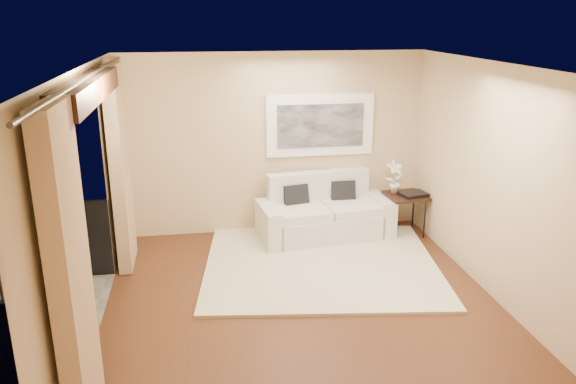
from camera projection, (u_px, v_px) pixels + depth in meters
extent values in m
plane|color=#502C17|center=(304.00, 307.00, 6.42)|extent=(5.00, 5.00, 0.00)
plane|color=white|center=(307.00, 67.00, 5.60)|extent=(5.00, 5.00, 0.00)
plane|color=tan|center=(274.00, 144.00, 8.36)|extent=(4.50, 0.00, 4.50)
plane|color=tan|center=(378.00, 312.00, 3.66)|extent=(4.50, 0.00, 4.50)
plane|color=tan|center=(500.00, 186.00, 6.35)|extent=(0.00, 5.00, 5.00)
plane|color=tan|center=(112.00, 161.00, 7.41)|extent=(0.00, 2.70, 2.70)
plane|color=tan|center=(40.00, 292.00, 3.93)|extent=(0.00, 2.70, 2.70)
plane|color=tan|center=(73.00, 87.00, 5.30)|extent=(0.00, 2.40, 2.40)
cube|color=black|center=(87.00, 90.00, 5.33)|extent=(0.28, 2.40, 0.22)
cube|color=#605B56|center=(13.00, 336.00, 5.96)|extent=(1.80, 2.60, 0.12)
cube|color=black|center=(37.00, 242.00, 6.98)|extent=(1.80, 0.06, 1.00)
cube|color=tan|center=(120.00, 169.00, 7.15)|extent=(0.16, 0.75, 2.62)
cube|color=tan|center=(70.00, 276.00, 4.24)|extent=(0.16, 0.75, 2.62)
cylinder|color=#4C473F|center=(88.00, 78.00, 5.30)|extent=(0.04, 4.80, 0.04)
cube|color=white|center=(320.00, 125.00, 8.36)|extent=(1.62, 0.05, 0.92)
cube|color=black|center=(321.00, 126.00, 8.32)|extent=(1.30, 0.02, 0.64)
cube|color=beige|center=(321.00, 264.00, 7.48)|extent=(3.36, 3.02, 0.04)
cube|color=silver|center=(325.00, 225.00, 8.37)|extent=(1.67, 1.02, 0.39)
cube|color=silver|center=(318.00, 196.00, 8.55)|extent=(1.59, 0.40, 0.76)
cube|color=silver|center=(269.00, 225.00, 8.11)|extent=(0.32, 0.86, 0.58)
cube|color=silver|center=(378.00, 214.00, 8.57)|extent=(0.32, 0.86, 0.58)
cube|color=silver|center=(301.00, 212.00, 8.16)|extent=(0.83, 0.83, 0.13)
cube|color=silver|center=(350.00, 207.00, 8.36)|extent=(0.83, 0.83, 0.13)
cube|color=black|center=(296.00, 197.00, 8.31)|extent=(0.40, 0.24, 0.38)
cube|color=black|center=(343.00, 193.00, 8.50)|extent=(0.37, 0.17, 0.38)
cube|color=black|center=(406.00, 196.00, 8.41)|extent=(0.61, 0.61, 0.04)
cylinder|color=black|center=(395.00, 221.00, 8.26)|extent=(0.03, 0.03, 0.58)
cylinder|color=black|center=(425.00, 220.00, 8.33)|extent=(0.03, 0.03, 0.58)
cylinder|color=black|center=(385.00, 211.00, 8.69)|extent=(0.03, 0.03, 0.58)
cylinder|color=black|center=(413.00, 210.00, 8.76)|extent=(0.03, 0.03, 0.58)
cube|color=black|center=(413.00, 194.00, 8.35)|extent=(0.43, 0.35, 0.05)
imported|color=white|center=(395.00, 177.00, 8.41)|extent=(0.29, 0.22, 0.51)
cube|color=black|center=(46.00, 270.00, 6.32)|extent=(0.54, 0.54, 0.05)
cube|color=black|center=(33.00, 256.00, 6.06)|extent=(0.42, 0.19, 0.56)
cylinder|color=black|center=(71.00, 283.00, 6.52)|extent=(0.03, 0.03, 0.43)
cylinder|color=black|center=(44.00, 281.00, 6.58)|extent=(0.03, 0.03, 0.43)
cylinder|color=black|center=(54.00, 297.00, 6.20)|extent=(0.03, 0.03, 0.43)
cylinder|color=black|center=(26.00, 295.00, 6.26)|extent=(0.03, 0.03, 0.43)
cube|color=black|center=(25.00, 311.00, 5.49)|extent=(0.42, 0.42, 0.05)
cube|color=black|center=(26.00, 280.00, 5.58)|extent=(0.41, 0.06, 0.53)
cylinder|color=black|center=(6.00, 342.00, 5.37)|extent=(0.03, 0.03, 0.41)
cylinder|color=black|center=(42.00, 338.00, 5.43)|extent=(0.03, 0.03, 0.41)
cylinder|color=black|center=(15.00, 324.00, 5.68)|extent=(0.03, 0.03, 0.41)
cylinder|color=black|center=(49.00, 321.00, 5.74)|extent=(0.03, 0.03, 0.41)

